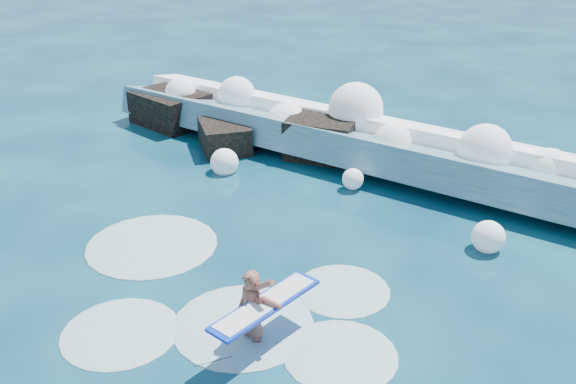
% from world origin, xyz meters
% --- Properties ---
extents(ground, '(200.00, 200.00, 0.00)m').
position_xyz_m(ground, '(0.00, 0.00, 0.00)').
color(ground, '#082642').
rests_on(ground, ground).
extents(breaking_wave, '(17.62, 2.76, 1.52)m').
position_xyz_m(breaking_wave, '(0.99, 7.11, 0.53)').
color(breaking_wave, '#346A83').
rests_on(breaking_wave, ground).
extents(rock_cluster, '(8.12, 3.29, 1.36)m').
position_xyz_m(rock_cluster, '(-3.62, 6.32, 0.43)').
color(rock_cluster, black).
rests_on(rock_cluster, ground).
extents(surfer_with_board, '(1.01, 2.87, 1.67)m').
position_xyz_m(surfer_with_board, '(3.04, -1.28, 0.62)').
color(surfer_with_board, brown).
rests_on(surfer_with_board, ground).
extents(wave_spray, '(15.15, 4.80, 2.19)m').
position_xyz_m(wave_spray, '(1.22, 7.06, 0.97)').
color(wave_spray, white).
rests_on(wave_spray, ground).
extents(surf_foam, '(9.52, 5.42, 0.15)m').
position_xyz_m(surf_foam, '(1.76, -0.71, 0.00)').
color(surf_foam, silver).
rests_on(surf_foam, ground).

